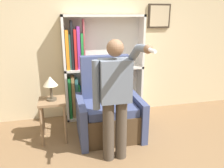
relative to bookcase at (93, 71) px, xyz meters
The scene contains 6 objects.
wall_back 0.54m from the bookcase, 54.26° to the left, with size 8.00×0.11×2.80m.
bookcase is the anchor object (origin of this frame).
armchair 0.87m from the bookcase, 79.56° to the right, with size 0.99×0.82×1.24m.
person_standing 1.36m from the bookcase, 87.24° to the right, with size 0.53×0.78×1.59m.
side_table 1.06m from the bookcase, 137.35° to the right, with size 0.39×0.39×0.65m.
table_lamp 0.99m from the bookcase, 137.35° to the right, with size 0.21×0.21×0.36m.
Camera 1 is at (-0.67, -1.94, 1.85)m, focal length 35.00 mm.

